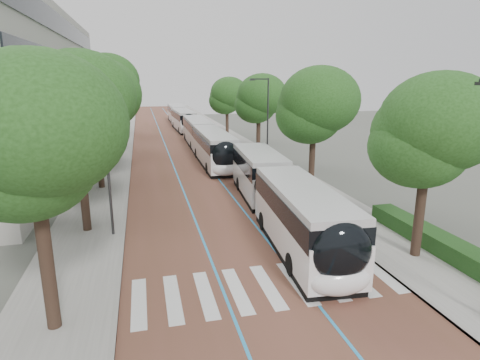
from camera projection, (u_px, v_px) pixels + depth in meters
name	position (u px, v px, depth m)	size (l,w,h in m)	color
ground	(271.00, 300.00, 15.03)	(160.00, 160.00, 0.00)	#51544C
road	(176.00, 142.00, 52.67)	(11.00, 140.00, 0.02)	brown
sidewalk_left	(117.00, 143.00, 50.93)	(4.00, 140.00, 0.12)	gray
sidewalk_right	(232.00, 139.00, 54.39)	(4.00, 140.00, 0.12)	gray
kerb_left	(132.00, 143.00, 51.37)	(0.20, 140.00, 0.14)	gray
kerb_right	(218.00, 140.00, 53.95)	(0.20, 140.00, 0.14)	gray
zebra_crossing	(268.00, 286.00, 16.01)	(10.55, 3.60, 0.01)	silver
lane_line_left	(164.00, 142.00, 52.30)	(0.12, 126.00, 0.01)	#2A95D3
lane_line_right	(189.00, 141.00, 53.04)	(0.12, 126.00, 0.01)	#2A95D3
hedge	(475.00, 262.00, 17.00)	(1.20, 14.00, 0.80)	#184016
streetlight_far	(266.00, 116.00, 36.07)	(1.82, 0.20, 8.00)	#303032
lamp_post_left	(107.00, 160.00, 20.13)	(0.14, 0.14, 8.00)	#303032
trees_left	(103.00, 93.00, 35.62)	(6.13, 60.23, 9.81)	black
trees_right	(277.00, 105.00, 36.26)	(5.65, 47.18, 8.40)	black
lead_bus	(280.00, 196.00, 22.57)	(3.83, 18.53, 3.20)	black
bus_queued_0	(214.00, 149.00, 37.83)	(2.61, 12.41, 3.20)	white
bus_queued_1	(198.00, 132.00, 49.47)	(2.73, 12.44, 3.20)	white
bus_queued_2	(184.00, 121.00, 63.12)	(2.93, 12.47, 3.20)	white
bus_queued_3	(177.00, 114.00, 75.14)	(2.57, 12.40, 3.20)	white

